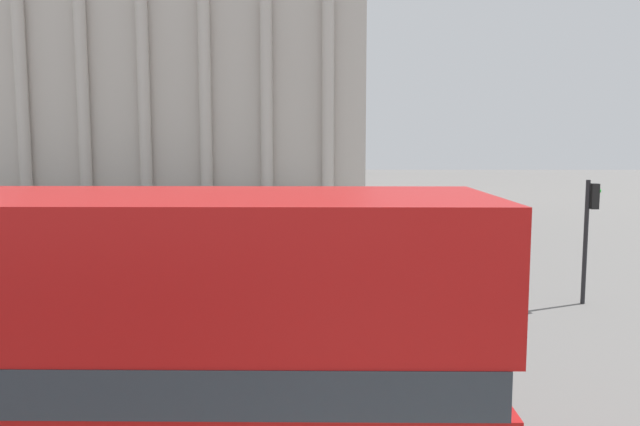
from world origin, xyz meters
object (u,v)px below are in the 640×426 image
Objects in this scene: traffic_light_mid at (589,223)px; car_black at (218,216)px; traffic_light_near at (110,254)px; plaza_building_left at (195,88)px; car_maroon at (213,223)px; pedestrian_black at (267,253)px; pedestrian_grey at (460,243)px.

traffic_light_mid is 19.57m from car_black.
traffic_light_near is at bearing -154.07° from traffic_light_mid.
traffic_light_near is 0.87× the size of car_black.
traffic_light_mid is at bearing -35.81° from car_black.
traffic_light_mid is (18.54, -36.85, -6.80)m from plaza_building_left.
traffic_light_near is at bearing -111.95° from car_maroon.
plaza_building_left reaches higher than traffic_light_near.
plaza_building_left reaches higher than pedestrian_black.
traffic_light_mid is 5.48m from pedestrian_grey.
car_black is 14.38m from pedestrian_grey.
car_maroon is 2.65m from car_black.
traffic_light_near is 2.24× the size of pedestrian_black.
traffic_light_mid reaches higher than car_black.
pedestrian_grey is (8.81, 10.18, -1.45)m from traffic_light_near.
pedestrian_grey is (10.11, -7.36, 0.23)m from car_maroon.
car_maroon is 12.51m from pedestrian_grey.
pedestrian_black is (-9.17, 2.73, -1.34)m from traffic_light_mid.
pedestrian_grey is (10.33, -10.00, 0.23)m from car_black.
car_maroon is (5.90, -24.82, -8.38)m from plaza_building_left.
pedestrian_black is at bearing 118.61° from pedestrian_grey.
plaza_building_left is 24.38m from car_black.
plaza_building_left is 17.83× the size of pedestrian_black.
plaza_building_left reaches higher than car_maroon.
pedestrian_grey is at bearing 178.90° from pedestrian_black.
car_black is (-1.51, 20.18, -1.69)m from traffic_light_near.
car_black is (-12.85, 14.67, -1.58)m from traffic_light_mid.
traffic_light_mid is at bearing -63.30° from plaza_building_left.
plaza_building_left is 36.85m from pedestrian_grey.
car_black is at bearing 68.49° from car_maroon.
car_black is at bearing 58.21° from pedestrian_grey.
car_maroon is 2.58× the size of pedestrian_black.
traffic_light_near is 0.87× the size of car_maroon.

